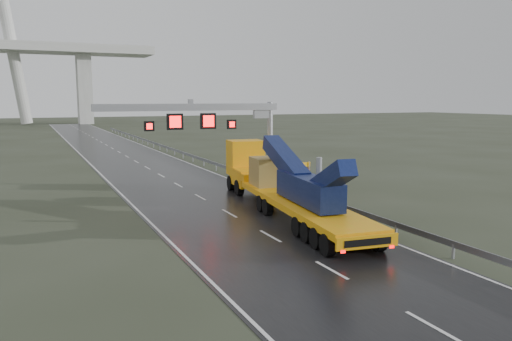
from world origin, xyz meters
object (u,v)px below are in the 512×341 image
striped_barrier (266,181)px  exit_sign_pair (304,170)px  heavy_haul_truck (276,180)px  sign_gantry (216,122)px

striped_barrier → exit_sign_pair: bearing=-21.8°
heavy_haul_truck → exit_sign_pair: (5.32, 5.30, -0.30)m
sign_gantry → striped_barrier: bearing=-6.3°
sign_gantry → striped_barrier: 6.59m
exit_sign_pair → striped_barrier: size_ratio=1.94×
heavy_haul_truck → exit_sign_pair: 7.52m
exit_sign_pair → striped_barrier: bearing=132.0°
sign_gantry → heavy_haul_truck: bearing=-78.1°
sign_gantry → heavy_haul_truck: sign_gantry is taller
exit_sign_pair → heavy_haul_truck: bearing=-150.2°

